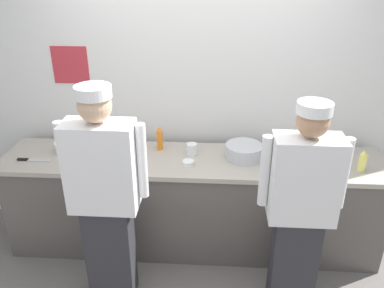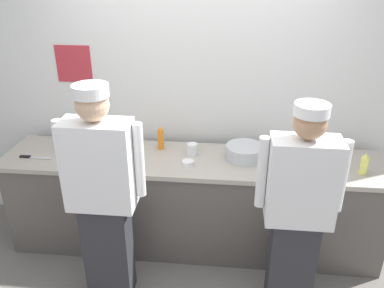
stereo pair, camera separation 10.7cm
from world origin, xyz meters
TOP-DOWN VIEW (x-y plane):
  - ground_plane at (0.00, 0.00)m, footprint 9.00×9.00m
  - wall_back at (-0.00, 0.80)m, footprint 5.08×0.11m
  - prep_counter at (0.00, 0.34)m, footprint 3.24×0.65m
  - chef_near_left at (-0.58, -0.29)m, footprint 0.61×0.24m
  - chef_center at (0.78, -0.28)m, footprint 0.59×0.24m
  - plate_stack_front at (-1.10, 0.43)m, footprint 0.22×0.22m
  - mixing_bowl_steel at (0.43, 0.39)m, footprint 0.31×0.31m
  - sheet_tray at (0.90, 0.34)m, footprint 0.57×0.46m
  - squeeze_bottle_primary at (-0.30, 0.50)m, footprint 0.05×0.05m
  - squeeze_bottle_secondary at (1.34, 0.23)m, footprint 0.06×0.06m
  - ramekin_yellow_sauce at (-0.88, 0.40)m, footprint 0.09×0.09m
  - ramekin_red_sauce at (-0.03, 0.23)m, footprint 0.10×0.10m
  - ramekin_green_sauce at (-0.75, 0.29)m, footprint 0.10×0.10m
  - deli_cup at (-0.01, 0.43)m, footprint 0.09×0.09m
  - chefs_knife at (-1.34, 0.22)m, footprint 0.27×0.03m

SIDE VIEW (x-z plane):
  - ground_plane at x=0.00m, z-range 0.00..0.00m
  - prep_counter at x=0.00m, z-range 0.00..0.88m
  - chef_center at x=0.78m, z-range 0.05..1.67m
  - chefs_knife at x=-1.34m, z-range 0.88..0.90m
  - sheet_tray at x=0.90m, z-range 0.88..0.91m
  - ramekin_red_sauce at x=-0.03m, z-range 0.88..0.92m
  - ramekin_yellow_sauce at x=-0.88m, z-range 0.88..0.93m
  - ramekin_green_sauce at x=-0.75m, z-range 0.88..0.93m
  - chef_near_left at x=-0.58m, z-range 0.06..1.76m
  - plate_stack_front at x=-1.10m, z-range 0.88..0.97m
  - deli_cup at x=-0.01m, z-range 0.88..0.98m
  - mixing_bowl_steel at x=0.43m, z-range 0.88..1.00m
  - squeeze_bottle_secondary at x=1.34m, z-range 0.88..1.05m
  - squeeze_bottle_primary at x=-0.30m, z-range 0.88..1.09m
  - wall_back at x=0.00m, z-range 0.00..2.90m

